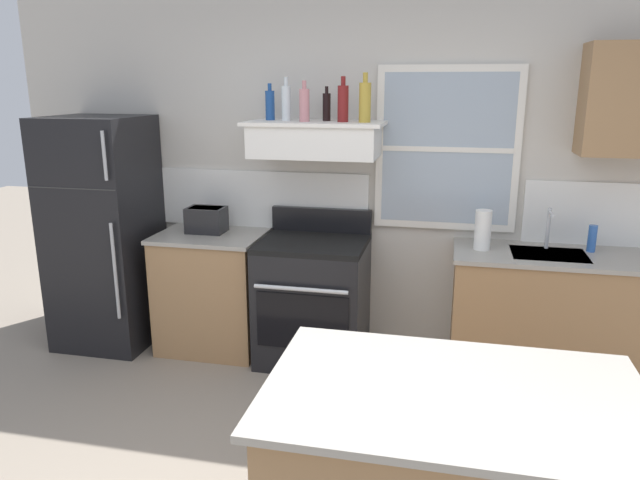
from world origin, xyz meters
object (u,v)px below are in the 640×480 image
object	(u,v)px
stove_range	(313,299)
bottle_balsamic_dark	(327,106)
bottle_clear_tall	(286,103)
refrigerator	(104,233)
bottle_champagne_gold_foil	(365,102)
toaster	(206,219)
bottle_blue_liqueur	(270,105)
paper_towel_roll	(483,230)
dish_soap_bottle	(592,238)
bottle_rose_pink	(304,104)
bottle_red_label_wine	(343,103)

from	to	relation	value
stove_range	bottle_balsamic_dark	world-z (taller)	bottle_balsamic_dark
bottle_clear_tall	bottle_balsamic_dark	distance (m)	0.28
refrigerator	bottle_balsamic_dark	size ratio (longest dim) A/B	7.52
stove_range	bottle_champagne_gold_foil	bearing A→B (deg)	7.65
toaster	bottle_blue_liqueur	xyz separation A→B (m)	(0.49, 0.08, 0.84)
bottle_blue_liqueur	bottle_balsamic_dark	bearing A→B (deg)	-0.75
bottle_balsamic_dark	paper_towel_roll	world-z (taller)	bottle_balsamic_dark
bottle_balsamic_dark	bottle_blue_liqueur	bearing A→B (deg)	179.25
toaster	stove_range	xyz separation A→B (m)	(0.84, -0.08, -0.54)
paper_towel_roll	refrigerator	bearing A→B (deg)	-178.77
refrigerator	bottle_balsamic_dark	world-z (taller)	bottle_balsamic_dark
paper_towel_roll	dish_soap_bottle	distance (m)	0.72
refrigerator	bottle_balsamic_dark	distance (m)	1.97
bottle_rose_pink	dish_soap_bottle	distance (m)	2.13
bottle_red_label_wine	bottle_balsamic_dark	bearing A→B (deg)	145.84
bottle_rose_pink	paper_towel_roll	bearing A→B (deg)	-0.14
bottle_rose_pink	bottle_balsamic_dark	xyz separation A→B (m)	(0.13, 0.11, -0.02)
stove_range	bottle_blue_liqueur	size ratio (longest dim) A/B	4.27
toaster	dish_soap_bottle	xyz separation A→B (m)	(2.72, 0.06, -0.01)
stove_range	dish_soap_bottle	bearing A→B (deg)	4.18
bottle_blue_liqueur	bottle_rose_pink	distance (m)	0.30
refrigerator	bottle_balsamic_dark	bearing A→B (deg)	5.79
bottle_balsamic_dark	paper_towel_roll	bearing A→B (deg)	-5.89
bottle_champagne_gold_foil	bottle_red_label_wine	bearing A→B (deg)	174.60
bottle_red_label_wine	dish_soap_bottle	size ratio (longest dim) A/B	1.67
stove_range	bottle_red_label_wine	distance (m)	1.42
bottle_red_label_wine	bottle_clear_tall	bearing A→B (deg)	177.18
bottle_balsamic_dark	refrigerator	bearing A→B (deg)	-174.21
toaster	paper_towel_roll	world-z (taller)	paper_towel_roll
dish_soap_bottle	bottle_rose_pink	bearing A→B (deg)	-177.15
bottle_blue_liqueur	bottle_champagne_gold_foil	distance (m)	0.71
bottle_red_label_wine	paper_towel_roll	world-z (taller)	bottle_red_label_wine
stove_range	bottle_red_label_wine	world-z (taller)	bottle_red_label_wine
toaster	bottle_clear_tall	xyz separation A→B (m)	(0.64, 0.00, 0.86)
toaster	bottle_clear_tall	size ratio (longest dim) A/B	1.00
bottle_balsamic_dark	bottle_red_label_wine	world-z (taller)	bottle_red_label_wine
refrigerator	bottle_red_label_wine	distance (m)	2.10
bottle_clear_tall	bottle_rose_pink	size ratio (longest dim) A/B	1.09
bottle_clear_tall	bottle_rose_pink	bearing A→B (deg)	-16.24
stove_range	dish_soap_bottle	distance (m)	1.96
bottle_champagne_gold_foil	refrigerator	bearing A→B (deg)	-178.00
bottle_champagne_gold_foil	bottle_blue_liqueur	bearing A→B (deg)	171.07
stove_range	bottle_red_label_wine	size ratio (longest dim) A/B	3.63
bottle_rose_pink	dish_soap_bottle	size ratio (longest dim) A/B	1.52
paper_towel_roll	dish_soap_bottle	xyz separation A→B (m)	(0.71, 0.10, -0.04)
refrigerator	toaster	distance (m)	0.82
bottle_champagne_gold_foil	dish_soap_bottle	distance (m)	1.77
bottle_rose_pink	bottle_champagne_gold_foil	world-z (taller)	bottle_champagne_gold_foil
bottle_rose_pink	bottle_red_label_wine	size ratio (longest dim) A/B	0.91
bottle_blue_liqueur	bottle_clear_tall	xyz separation A→B (m)	(0.14, -0.08, 0.02)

